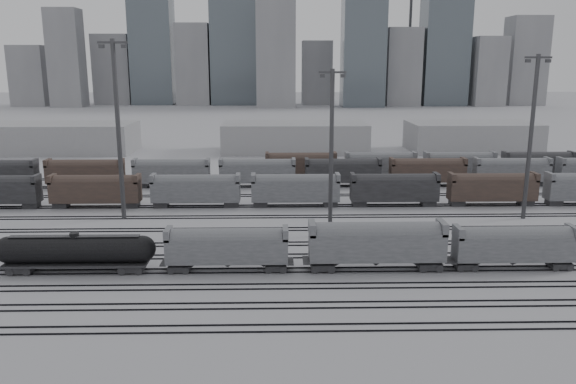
{
  "coord_description": "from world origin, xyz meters",
  "views": [
    {
      "loc": [
        4.65,
        -61.63,
        23.74
      ],
      "look_at": [
        6.58,
        25.46,
        4.0
      ],
      "focal_mm": 35.0,
      "sensor_mm": 36.0,
      "label": 1
    }
  ],
  "objects_px": {
    "hopper_car_c": "(514,244)",
    "hopper_car_a": "(227,246)",
    "tank_car_b": "(76,251)",
    "hopper_car_b": "(377,241)",
    "light_mast_c": "(331,150)"
  },
  "relations": [
    {
      "from": "tank_car_b",
      "to": "hopper_car_a",
      "type": "xyz_separation_m",
      "value": [
        17.63,
        0.0,
        0.5
      ]
    },
    {
      "from": "hopper_car_b",
      "to": "hopper_car_a",
      "type": "bearing_deg",
      "value": 180.0
    },
    {
      "from": "tank_car_b",
      "to": "hopper_car_b",
      "type": "bearing_deg",
      "value": 0.0
    },
    {
      "from": "tank_car_b",
      "to": "hopper_car_b",
      "type": "xyz_separation_m",
      "value": [
        35.17,
        0.0,
        0.87
      ]
    },
    {
      "from": "hopper_car_a",
      "to": "hopper_car_c",
      "type": "relative_size",
      "value": 1.0
    },
    {
      "from": "tank_car_b",
      "to": "hopper_car_c",
      "type": "height_order",
      "value": "hopper_car_c"
    },
    {
      "from": "hopper_car_b",
      "to": "hopper_car_c",
      "type": "xyz_separation_m",
      "value": [
        16.35,
        0.0,
        -0.39
      ]
    },
    {
      "from": "hopper_car_c",
      "to": "hopper_car_a",
      "type": "bearing_deg",
      "value": 180.0
    },
    {
      "from": "hopper_car_a",
      "to": "hopper_car_c",
      "type": "xyz_separation_m",
      "value": [
        33.89,
        0.0,
        -0.01
      ]
    },
    {
      "from": "tank_car_b",
      "to": "hopper_car_b",
      "type": "height_order",
      "value": "hopper_car_b"
    },
    {
      "from": "tank_car_b",
      "to": "hopper_car_c",
      "type": "xyz_separation_m",
      "value": [
        51.52,
        0.0,
        0.49
      ]
    },
    {
      "from": "hopper_car_a",
      "to": "light_mast_c",
      "type": "bearing_deg",
      "value": 46.2
    },
    {
      "from": "light_mast_c",
      "to": "hopper_car_c",
      "type": "bearing_deg",
      "value": -34.34
    },
    {
      "from": "hopper_car_a",
      "to": "light_mast_c",
      "type": "relative_size",
      "value": 0.61
    },
    {
      "from": "tank_car_b",
      "to": "hopper_car_b",
      "type": "distance_m",
      "value": 35.18
    }
  ]
}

